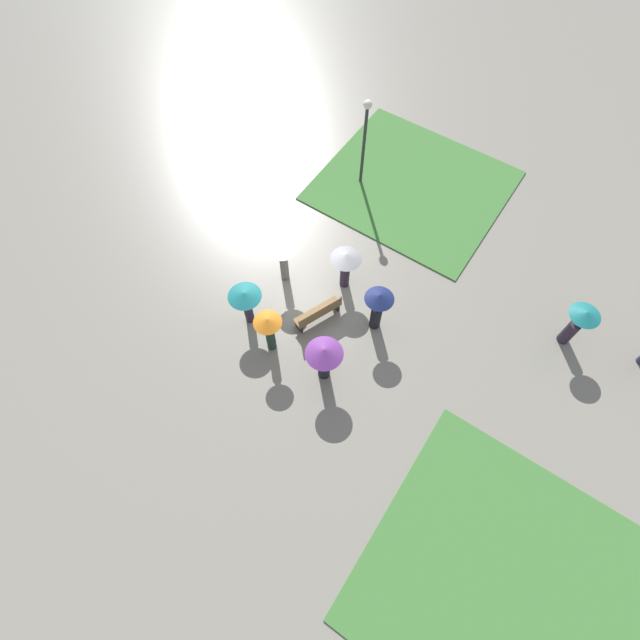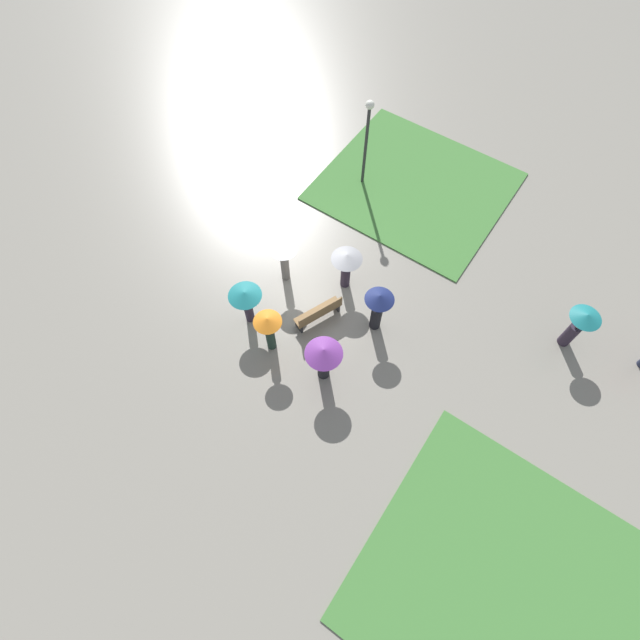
# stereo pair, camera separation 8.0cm
# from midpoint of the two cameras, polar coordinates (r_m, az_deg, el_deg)

# --- Properties ---
(ground_plane) EXTENTS (90.00, 90.00, 0.00)m
(ground_plane) POSITION_cam_midpoint_polar(r_m,az_deg,el_deg) (17.84, -0.59, 3.47)
(ground_plane) COLOR gray
(lawn_patch_near) EXTENTS (6.47, 7.04, 0.06)m
(lawn_patch_near) POSITION_cam_midpoint_polar(r_m,az_deg,el_deg) (21.25, 10.44, 14.89)
(lawn_patch_near) COLOR #427A38
(lawn_patch_near) RESTS_ON ground_plane
(lawn_patch_far) EXTENTS (6.85, 8.56, 0.06)m
(lawn_patch_far) POSITION_cam_midpoint_polar(r_m,az_deg,el_deg) (16.00, 22.82, -27.46)
(lawn_patch_far) COLOR #427A38
(lawn_patch_far) RESTS_ON ground_plane
(park_bench) EXTENTS (1.74, 1.04, 0.90)m
(park_bench) POSITION_cam_midpoint_polar(r_m,az_deg,el_deg) (16.80, -0.29, 0.81)
(park_bench) COLOR brown
(park_bench) RESTS_ON ground_plane
(lamp_post) EXTENTS (0.32, 0.32, 3.81)m
(lamp_post) POSITION_cam_midpoint_polar(r_m,az_deg,el_deg) (19.47, 5.05, 20.65)
(lamp_post) COLOR #2D2D30
(lamp_post) RESTS_ON ground_plane
(crowd_person_navy) EXTENTS (0.95, 0.95, 1.93)m
(crowd_person_navy) POSITION_cam_midpoint_polar(r_m,az_deg,el_deg) (16.11, 6.50, 1.64)
(crowd_person_navy) COLOR black
(crowd_person_navy) RESTS_ON ground_plane
(crowd_person_purple) EXTENTS (1.17, 1.17, 1.84)m
(crowd_person_purple) POSITION_cam_midpoint_polar(r_m,az_deg,el_deg) (15.09, 0.33, -4.18)
(crowd_person_purple) COLOR black
(crowd_person_purple) RESTS_ON ground_plane
(crowd_person_white) EXTENTS (1.00, 1.00, 1.91)m
(crowd_person_white) POSITION_cam_midpoint_polar(r_m,az_deg,el_deg) (17.03, -4.40, 7.51)
(crowd_person_white) COLOR slate
(crowd_person_white) RESTS_ON ground_plane
(crowd_person_teal) EXTENTS (1.10, 1.10, 1.71)m
(crowd_person_teal) POSITION_cam_midpoint_polar(r_m,az_deg,el_deg) (16.29, -8.64, 2.29)
(crowd_person_teal) COLOR #2D2333
(crowd_person_teal) RESTS_ON ground_plane
(crowd_person_orange) EXTENTS (0.90, 0.90, 1.88)m
(crowd_person_orange) POSITION_cam_midpoint_polar(r_m,az_deg,el_deg) (15.66, -6.03, -0.90)
(crowd_person_orange) COLOR #1E3328
(crowd_person_orange) RESTS_ON ground_plane
(crowd_person_grey) EXTENTS (1.07, 1.07, 1.76)m
(crowd_person_grey) POSITION_cam_midpoint_polar(r_m,az_deg,el_deg) (16.92, 2.82, 6.55)
(crowd_person_grey) COLOR #2D2333
(crowd_person_grey) RESTS_ON ground_plane
(lone_walker_mid_plaza) EXTENTS (0.98, 0.98, 1.84)m
(lone_walker_mid_plaza) POSITION_cam_midpoint_polar(r_m,az_deg,el_deg) (17.78, 27.28, -0.26)
(lone_walker_mid_plaza) COLOR #2D2333
(lone_walker_mid_plaza) RESTS_ON ground_plane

